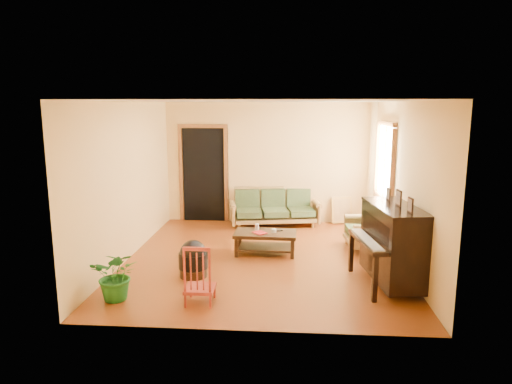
# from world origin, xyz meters

# --- Properties ---
(floor) EXTENTS (5.00, 5.00, 0.00)m
(floor) POSITION_xyz_m (0.00, 0.00, 0.00)
(floor) COLOR #5A250B
(floor) RESTS_ON ground
(doorway) EXTENTS (1.08, 0.16, 2.05)m
(doorway) POSITION_xyz_m (-1.45, 2.48, 1.02)
(doorway) COLOR black
(doorway) RESTS_ON floor
(window) EXTENTS (0.12, 1.36, 1.46)m
(window) POSITION_xyz_m (2.21, 1.30, 1.50)
(window) COLOR white
(window) RESTS_ON right_wall
(sofa) EXTENTS (1.97, 1.09, 0.80)m
(sofa) POSITION_xyz_m (0.13, 2.16, 0.40)
(sofa) COLOR olive
(sofa) RESTS_ON floor
(coffee_table) EXTENTS (1.08, 0.61, 0.39)m
(coffee_table) POSITION_xyz_m (0.03, 0.26, 0.19)
(coffee_table) COLOR black
(coffee_table) RESTS_ON floor
(armchair) EXTENTS (0.84, 0.87, 0.81)m
(armchair) POSITION_xyz_m (1.80, 0.69, 0.41)
(armchair) COLOR olive
(armchair) RESTS_ON floor
(piano) EXTENTS (0.95, 1.41, 1.16)m
(piano) POSITION_xyz_m (1.90, -0.98, 0.58)
(piano) COLOR black
(piano) RESTS_ON floor
(footstool) EXTENTS (0.48, 0.48, 0.42)m
(footstool) POSITION_xyz_m (-0.99, -0.87, 0.21)
(footstool) COLOR black
(footstool) RESTS_ON floor
(red_chair) EXTENTS (0.38, 0.41, 0.80)m
(red_chair) POSITION_xyz_m (-0.71, -1.79, 0.40)
(red_chair) COLOR maroon
(red_chair) RESTS_ON floor
(leaning_frame) EXTENTS (0.47, 0.21, 0.61)m
(leaning_frame) POSITION_xyz_m (1.57, 2.42, 0.30)
(leaning_frame) COLOR gold
(leaning_frame) RESTS_ON floor
(ceramic_crock) EXTENTS (0.23, 0.23, 0.22)m
(ceramic_crock) POSITION_xyz_m (2.08, 2.24, 0.11)
(ceramic_crock) COLOR #304192
(ceramic_crock) RESTS_ON floor
(potted_plant) EXTENTS (0.67, 0.59, 0.69)m
(potted_plant) POSITION_xyz_m (-1.82, -1.77, 0.34)
(potted_plant) COLOR #1A5E1D
(potted_plant) RESTS_ON floor
(book) EXTENTS (0.29, 0.29, 0.02)m
(book) POSITION_xyz_m (-0.13, 0.11, 0.40)
(book) COLOR maroon
(book) RESTS_ON coffee_table
(candle) EXTENTS (0.09, 0.09, 0.12)m
(candle) POSITION_xyz_m (-0.12, 0.37, 0.44)
(candle) COLOR white
(candle) RESTS_ON coffee_table
(glass_jar) EXTENTS (0.11, 0.11, 0.06)m
(glass_jar) POSITION_xyz_m (0.18, 0.27, 0.41)
(glass_jar) COLOR silver
(glass_jar) RESTS_ON coffee_table
(remote) EXTENTS (0.16, 0.09, 0.02)m
(remote) POSITION_xyz_m (0.25, 0.35, 0.39)
(remote) COLOR black
(remote) RESTS_ON coffee_table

